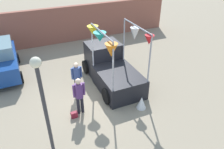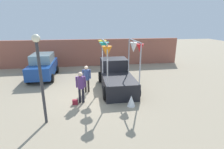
{
  "view_description": "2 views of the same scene",
  "coord_description": "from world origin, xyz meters",
  "px_view_note": "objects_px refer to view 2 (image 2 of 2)",
  "views": [
    {
      "loc": [
        -2.61,
        -8.12,
        6.46
      ],
      "look_at": [
        0.95,
        -0.26,
        1.23
      ],
      "focal_mm": 35.0,
      "sensor_mm": 36.0,
      "label": 1
    },
    {
      "loc": [
        -0.51,
        -9.73,
        4.35
      ],
      "look_at": [
        1.08,
        0.41,
        1.16
      ],
      "focal_mm": 28.0,
      "sensor_mm": 36.0,
      "label": 2
    }
  ],
  "objects_px": {
    "parked_car": "(43,66)",
    "street_lamp": "(40,68)",
    "handbag": "(75,102)",
    "folded_kite_bundle_white": "(131,101)",
    "person_customer": "(81,84)",
    "person_vendor": "(87,76)",
    "vendor_truck": "(116,75)"
  },
  "relations": [
    {
      "from": "person_vendor",
      "to": "street_lamp",
      "type": "relative_size",
      "value": 0.44
    },
    {
      "from": "parked_car",
      "to": "street_lamp",
      "type": "bearing_deg",
      "value": -77.75
    },
    {
      "from": "street_lamp",
      "to": "parked_car",
      "type": "bearing_deg",
      "value": 102.25
    },
    {
      "from": "street_lamp",
      "to": "folded_kite_bundle_white",
      "type": "distance_m",
      "value": 4.78
    },
    {
      "from": "parked_car",
      "to": "handbag",
      "type": "bearing_deg",
      "value": -62.81
    },
    {
      "from": "street_lamp",
      "to": "folded_kite_bundle_white",
      "type": "height_order",
      "value": "street_lamp"
    },
    {
      "from": "handbag",
      "to": "folded_kite_bundle_white",
      "type": "xyz_separation_m",
      "value": [
        2.94,
        -0.63,
        0.16
      ]
    },
    {
      "from": "person_vendor",
      "to": "street_lamp",
      "type": "distance_m",
      "value": 4.0
    },
    {
      "from": "handbag",
      "to": "person_vendor",
      "type": "bearing_deg",
      "value": 67.74
    },
    {
      "from": "vendor_truck",
      "to": "handbag",
      "type": "xyz_separation_m",
      "value": [
        -2.61,
        -2.08,
        -0.74
      ]
    },
    {
      "from": "handbag",
      "to": "person_customer",
      "type": "bearing_deg",
      "value": 29.74
    },
    {
      "from": "street_lamp",
      "to": "person_customer",
      "type": "bearing_deg",
      "value": 48.73
    },
    {
      "from": "person_vendor",
      "to": "folded_kite_bundle_white",
      "type": "height_order",
      "value": "person_vendor"
    },
    {
      "from": "person_customer",
      "to": "street_lamp",
      "type": "relative_size",
      "value": 0.46
    },
    {
      "from": "vendor_truck",
      "to": "street_lamp",
      "type": "distance_m",
      "value": 5.51
    },
    {
      "from": "vendor_truck",
      "to": "handbag",
      "type": "relative_size",
      "value": 14.69
    },
    {
      "from": "parked_car",
      "to": "person_vendor",
      "type": "xyz_separation_m",
      "value": [
        3.33,
        -3.51,
        0.09
      ]
    },
    {
      "from": "parked_car",
      "to": "street_lamp",
      "type": "height_order",
      "value": "street_lamp"
    },
    {
      "from": "vendor_truck",
      "to": "folded_kite_bundle_white",
      "type": "height_order",
      "value": "vendor_truck"
    },
    {
      "from": "person_customer",
      "to": "folded_kite_bundle_white",
      "type": "bearing_deg",
      "value": -17.85
    },
    {
      "from": "vendor_truck",
      "to": "folded_kite_bundle_white",
      "type": "relative_size",
      "value": 6.86
    },
    {
      "from": "parked_car",
      "to": "vendor_truck",
      "type": "bearing_deg",
      "value": -30.35
    },
    {
      "from": "street_lamp",
      "to": "folded_kite_bundle_white",
      "type": "relative_size",
      "value": 6.43
    },
    {
      "from": "vendor_truck",
      "to": "parked_car",
      "type": "relative_size",
      "value": 1.03
    },
    {
      "from": "vendor_truck",
      "to": "person_customer",
      "type": "xyz_separation_m",
      "value": [
        -2.26,
        -1.88,
        0.19
      ]
    },
    {
      "from": "parked_car",
      "to": "handbag",
      "type": "height_order",
      "value": "parked_car"
    },
    {
      "from": "person_vendor",
      "to": "street_lamp",
      "type": "bearing_deg",
      "value": -120.2
    },
    {
      "from": "vendor_truck",
      "to": "person_vendor",
      "type": "distance_m",
      "value": 1.98
    },
    {
      "from": "person_vendor",
      "to": "handbag",
      "type": "relative_size",
      "value": 6.11
    },
    {
      "from": "person_customer",
      "to": "handbag",
      "type": "height_order",
      "value": "person_customer"
    },
    {
      "from": "parked_car",
      "to": "folded_kite_bundle_white",
      "type": "bearing_deg",
      "value": -46.03
    },
    {
      "from": "handbag",
      "to": "street_lamp",
      "type": "distance_m",
      "value": 3.09
    }
  ]
}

